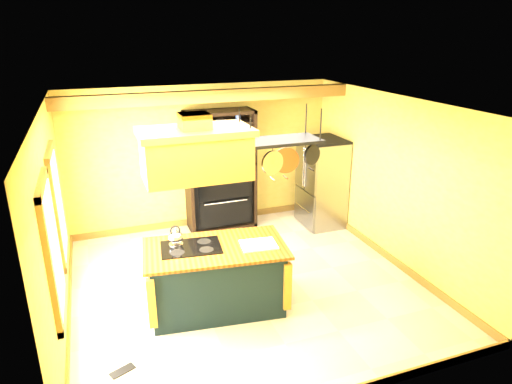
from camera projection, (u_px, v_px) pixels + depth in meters
floor at (246, 284)px, 6.88m from camera, size 5.00×5.00×0.00m
ceiling at (244, 104)px, 5.97m from camera, size 5.00×5.00×0.00m
wall_back at (202, 157)px, 8.64m from camera, size 5.00×0.02×2.70m
wall_front at (333, 290)px, 4.22m from camera, size 5.00×0.02×2.70m
wall_left at (53, 226)px, 5.61m from camera, size 0.02×5.00×2.70m
wall_right at (394, 181)px, 7.24m from camera, size 0.02×5.00×2.70m
ceiling_beam at (211, 96)px, 7.51m from camera, size 5.00×0.15×0.20m
window_near at (53, 249)px, 4.90m from camera, size 0.06×1.06×1.56m
window_far at (58, 205)px, 6.14m from camera, size 0.06×1.06×1.56m
kitchen_island at (216, 277)px, 6.17m from camera, size 1.98×1.26×1.11m
range_hood at (196, 152)px, 5.51m from camera, size 1.36×0.77×0.80m
pot_rack at (280, 148)px, 5.89m from camera, size 1.11×0.52×0.90m
refrigerator at (321, 185)px, 8.77m from camera, size 0.73×0.85×1.67m
hutch at (220, 183)px, 8.67m from camera, size 1.28×0.58×2.26m
floor_register at (123, 371)px, 5.13m from camera, size 0.30×0.22×0.01m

